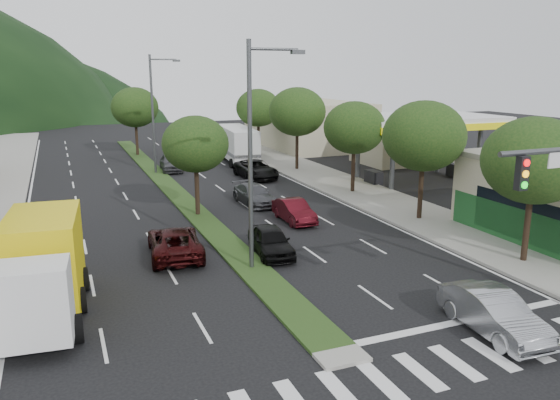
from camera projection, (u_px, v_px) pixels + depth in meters
name	position (u px, v px, depth m)	size (l,w,h in m)	color
ground	(335.00, 352.00, 17.40)	(160.00, 160.00, 0.00)	black
sidewalk_right	(327.00, 179.00, 44.49)	(5.00, 90.00, 0.15)	gray
median	(167.00, 184.00, 42.60)	(1.60, 56.00, 0.12)	#243E16
crosswalk	(367.00, 384.00, 15.60)	(19.00, 2.20, 0.01)	silver
gas_canopy	(419.00, 123.00, 43.12)	(12.20, 8.20, 5.25)	silver
bldg_right_far	(307.00, 124.00, 63.58)	(10.00, 16.00, 5.20)	beige
tree_r_a	(534.00, 161.00, 24.30)	(4.60, 4.60, 6.63)	black
tree_r_b	(424.00, 136.00, 31.45)	(4.80, 4.80, 6.94)	black
tree_r_c	(354.00, 128.00, 38.72)	(4.40, 4.40, 6.48)	black
tree_r_d	(297.00, 112.00, 47.62)	(5.00, 5.00, 7.17)	black
tree_r_e	(258.00, 108.00, 56.69)	(4.60, 4.60, 6.71)	black
tree_med_near	(195.00, 144.00, 32.58)	(4.00, 4.00, 6.02)	black
tree_med_far	(135.00, 107.00, 55.85)	(4.80, 4.80, 6.94)	black
streetlight_near	(255.00, 146.00, 23.38)	(2.60, 0.25, 10.00)	#47494C
streetlight_mid	(155.00, 109.00, 45.89)	(2.60, 0.25, 10.00)	#47494C
sedan_silver	(493.00, 313.00, 18.51)	(1.55, 4.44, 1.46)	#93959A
suv_maroon	(175.00, 242.00, 26.16)	(2.37, 5.13, 1.43)	black
car_queue_a	(271.00, 241.00, 26.40)	(1.63, 4.06, 1.38)	black
car_queue_b	(254.00, 195.00, 36.40)	(1.82, 4.48, 1.30)	#444448
car_queue_c	(294.00, 211.00, 32.17)	(1.39, 3.98, 1.31)	#440B12
car_queue_d	(256.00, 169.00, 45.06)	(2.49, 5.41, 1.50)	black
car_queue_e	(171.00, 163.00, 48.25)	(1.76, 4.38, 1.49)	#454449
box_truck	(43.00, 270.00, 19.78)	(3.33, 7.37, 3.53)	silver
motorhome	(237.00, 144.00, 52.76)	(3.47, 8.91, 3.34)	silver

